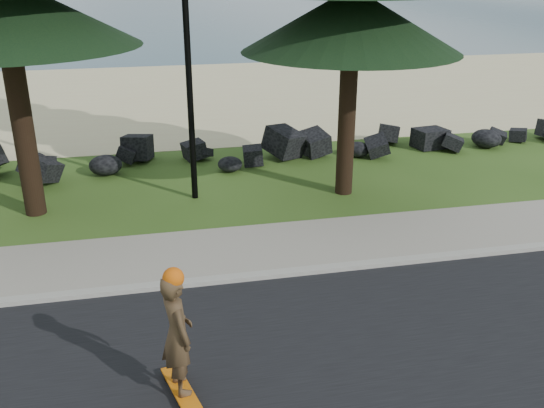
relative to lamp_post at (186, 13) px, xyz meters
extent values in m
plane|color=#34561A|center=(0.00, -3.20, -4.13)|extent=(160.00, 160.00, 0.00)
cube|color=#ADA99C|center=(0.00, -4.10, -4.08)|extent=(160.00, 0.20, 0.10)
cube|color=#A19986|center=(0.00, -3.00, -4.09)|extent=(160.00, 2.00, 0.08)
cube|color=beige|center=(0.00, 11.30, -4.13)|extent=(160.00, 15.00, 0.01)
cube|color=#375C6A|center=(0.00, 47.80, -4.13)|extent=(160.00, 58.00, 0.01)
cylinder|color=black|center=(0.00, 0.00, -0.13)|extent=(0.14, 0.14, 8.00)
cube|color=orange|center=(-0.82, -6.87, -4.04)|extent=(0.48, 1.00, 0.03)
imported|color=#4D3923|center=(-0.82, -6.87, -3.21)|extent=(0.53, 0.67, 1.63)
sphere|color=#E45C0C|center=(-0.82, -6.87, -2.43)|extent=(0.26, 0.26, 0.26)
camera|label=1|loc=(-0.99, -13.25, 1.08)|focal=40.00mm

